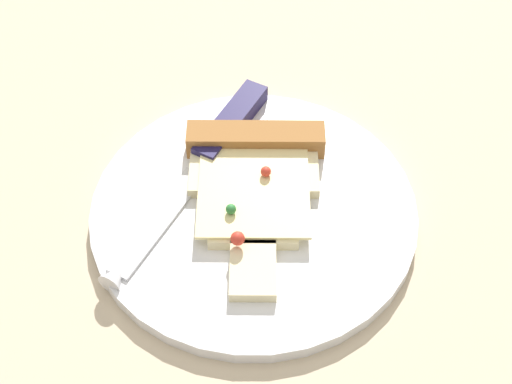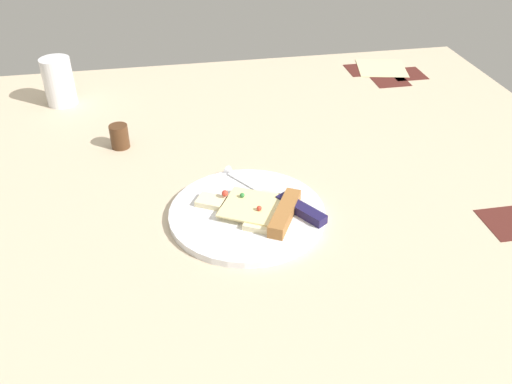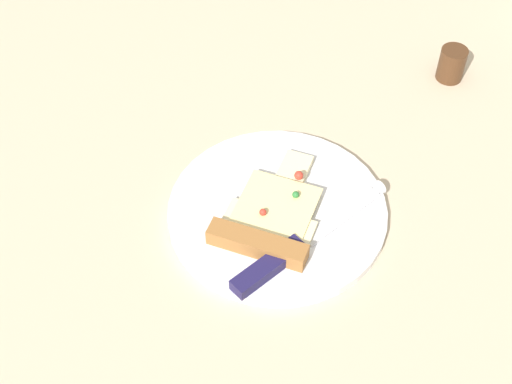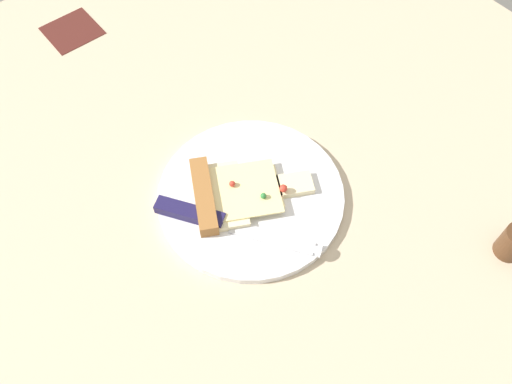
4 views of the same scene
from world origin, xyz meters
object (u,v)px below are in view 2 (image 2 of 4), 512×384
Objects in this scene: plate at (247,213)px; napkin at (382,68)px; pepper_shaker at (119,136)px; knife at (282,199)px; pizza_slice at (262,210)px; drinking_glass at (59,82)px.

plate is 2.09× the size of napkin.
knife is at bearing 45.87° from pepper_shaker.
plate is 77.89cm from napkin.
pizza_slice is 3.79× the size of pepper_shaker.
pizza_slice is 1.68× the size of drinking_glass.
knife is 39.78cm from pepper_shaker.
napkin is (-7.32, 84.94, -5.47)cm from drinking_glass.
drinking_glass reaches higher than napkin.
pizza_slice reaches higher than napkin.
napkin is at bearing 94.92° from drinking_glass.
napkin is (-62.18, 46.21, -1.83)cm from pizza_slice.
drinking_glass is 28.63cm from pepper_shaker.
drinking_glass is at bearing 63.68° from pizza_slice.
plate is 5.41× the size of pepper_shaker.
knife is at bearing 101.84° from plate.
knife is at bearing -29.58° from pizza_slice.
plate is 1.28× the size of knife.
pizza_slice is 77.49cm from napkin.
napkin is (-31.91, 70.62, -2.31)cm from pepper_shaker.
drinking_glass is 0.87× the size of napkin.
pepper_shaker reaches higher than napkin.
pizza_slice is at bearing 61.77° from plate.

